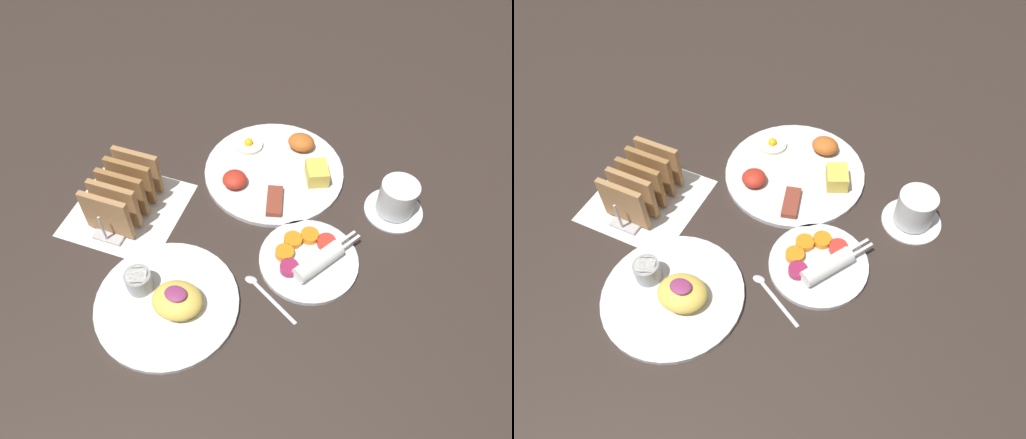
% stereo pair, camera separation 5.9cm
% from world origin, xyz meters
% --- Properties ---
extents(ground_plane, '(3.00, 3.00, 0.00)m').
position_xyz_m(ground_plane, '(0.00, 0.00, 0.00)').
color(ground_plane, '#332823').
extents(napkin_flat, '(0.22, 0.22, 0.00)m').
position_xyz_m(napkin_flat, '(-0.21, 0.00, 0.00)').
color(napkin_flat, white).
rests_on(napkin_flat, ground_plane).
extents(plate_breakfast, '(0.30, 0.30, 0.05)m').
position_xyz_m(plate_breakfast, '(0.05, 0.20, 0.01)').
color(plate_breakfast, white).
rests_on(plate_breakfast, ground_plane).
extents(plate_condiments, '(0.19, 0.19, 0.04)m').
position_xyz_m(plate_condiments, '(0.18, 0.00, 0.01)').
color(plate_condiments, white).
rests_on(plate_condiments, ground_plane).
extents(plate_foreground, '(0.26, 0.26, 0.06)m').
position_xyz_m(plate_foreground, '(-0.03, -0.17, 0.01)').
color(plate_foreground, white).
rests_on(plate_foreground, ground_plane).
extents(toast_rack, '(0.10, 0.18, 0.10)m').
position_xyz_m(toast_rack, '(-0.21, 0.00, 0.05)').
color(toast_rack, '#B7B7BC').
rests_on(toast_rack, ground_plane).
extents(coffee_cup, '(0.12, 0.12, 0.08)m').
position_xyz_m(coffee_cup, '(0.31, 0.18, 0.04)').
color(coffee_cup, white).
rests_on(coffee_cup, ground_plane).
extents(teaspoon, '(0.12, 0.07, 0.01)m').
position_xyz_m(teaspoon, '(0.12, -0.09, 0.00)').
color(teaspoon, silver).
rests_on(teaspoon, ground_plane).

